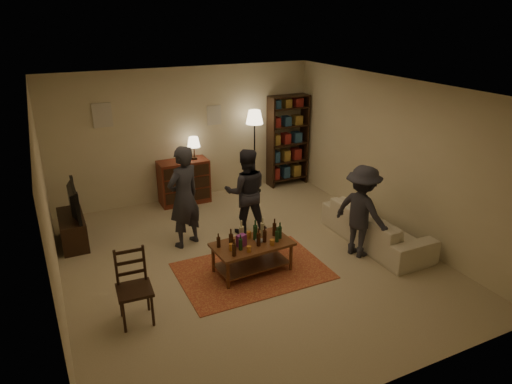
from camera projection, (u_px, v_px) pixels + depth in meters
floor at (248, 260)px, 7.28m from camera, size 6.00×6.00×0.00m
room_shell at (154, 115)px, 8.85m from camera, size 6.00×6.00×6.00m
rug at (252, 271)px, 6.96m from camera, size 2.20×1.50×0.01m
coffee_table at (252, 247)px, 6.81m from camera, size 1.21×0.70×0.82m
dining_chair at (133, 283)px, 5.71m from camera, size 0.45×0.45×0.99m
tv_stand at (72, 222)px, 7.67m from camera, size 0.40×1.00×1.06m
dresser at (184, 181)px, 9.31m from camera, size 1.00×0.50×1.36m
bookshelf at (288, 140)px, 10.13m from camera, size 0.90×0.34×2.02m
floor_lamp at (254, 123)px, 9.49m from camera, size 0.36×0.36×1.79m
sofa at (376, 226)px, 7.72m from camera, size 0.81×2.08×0.61m
person_left at (184, 197)px, 7.45m from camera, size 0.75×0.64×1.73m
person_right at (246, 192)px, 7.93m from camera, size 0.89×0.78×1.54m
person_by_sofa at (362, 212)px, 7.19m from camera, size 0.81×1.09×1.51m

